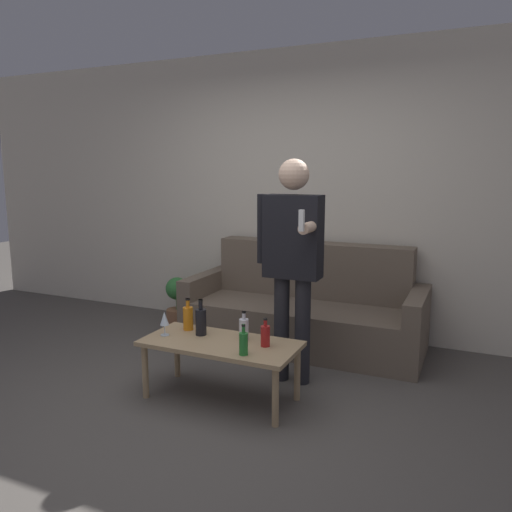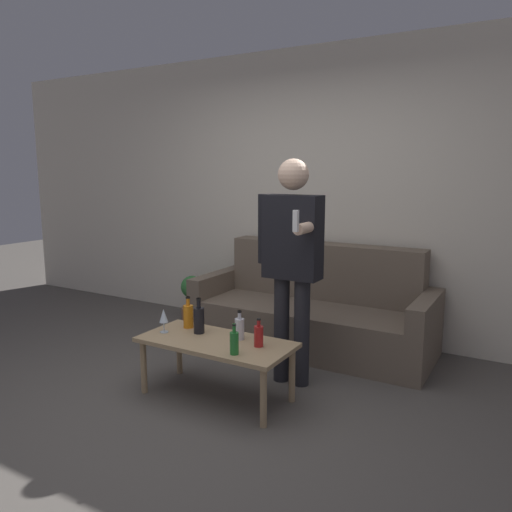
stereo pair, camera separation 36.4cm
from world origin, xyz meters
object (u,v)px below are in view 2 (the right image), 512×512
at_px(couch, 314,312).
at_px(bottle_orange, 234,342).
at_px(person_standing_front, 292,254).
at_px(coffee_table, 216,347).

bearing_deg(couch, bottle_orange, -86.63).
bearing_deg(bottle_orange, couch, 93.37).
xyz_separation_m(bottle_orange, person_standing_front, (0.08, 0.64, 0.48)).
relative_size(coffee_table, person_standing_front, 0.65).
bearing_deg(bottle_orange, coffee_table, 147.72).
height_order(couch, bottle_orange, couch).
distance_m(couch, bottle_orange, 1.47).
xyz_separation_m(coffee_table, bottle_orange, (0.25, -0.16, 0.13)).
xyz_separation_m(couch, person_standing_front, (0.17, -0.82, 0.66)).
bearing_deg(couch, coffee_table, -97.26).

